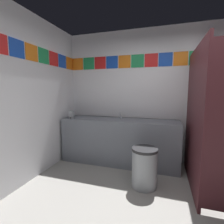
# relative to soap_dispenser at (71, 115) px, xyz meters

# --- Properties ---
(wall_back) EXTENTS (4.30, 0.09, 2.66)m
(wall_back) POSITION_rel_soap_dispenser_xyz_m (1.93, 0.52, 0.38)
(wall_back) COLOR silver
(wall_back) RESTS_ON ground_plane
(wall_side) EXTENTS (0.09, 3.58, 2.66)m
(wall_side) POSITION_rel_soap_dispenser_xyz_m (-0.26, -1.31, 0.38)
(wall_side) COLOR silver
(wall_side) RESTS_ON ground_plane
(vanity_counter) EXTENTS (2.28, 0.60, 0.88)m
(vanity_counter) POSITION_rel_soap_dispenser_xyz_m (0.97, 0.18, -0.51)
(vanity_counter) COLOR slate
(vanity_counter) RESTS_ON ground_plane
(faucet_center) EXTENTS (0.04, 0.10, 0.14)m
(faucet_center) POSITION_rel_soap_dispenser_xyz_m (0.97, 0.27, -0.03)
(faucet_center) COLOR silver
(faucet_center) RESTS_ON vanity_counter
(soap_dispenser) EXTENTS (0.09, 0.09, 0.16)m
(soap_dispenser) POSITION_rel_soap_dispenser_xyz_m (0.00, 0.00, 0.00)
(soap_dispenser) COLOR gray
(soap_dispenser) RESTS_ON vanity_counter
(stall_divider) EXTENTS (0.92, 1.44, 2.08)m
(stall_divider) POSITION_rel_soap_dispenser_xyz_m (2.40, -0.49, 0.08)
(stall_divider) COLOR #471E23
(stall_divider) RESTS_ON ground_plane
(toilet) EXTENTS (0.39, 0.49, 0.74)m
(toilet) POSITION_rel_soap_dispenser_xyz_m (2.73, 0.12, -0.65)
(toilet) COLOR white
(toilet) RESTS_ON ground_plane
(trash_bin) EXTENTS (0.38, 0.38, 0.60)m
(trash_bin) POSITION_rel_soap_dispenser_xyz_m (1.55, -0.55, -0.66)
(trash_bin) COLOR #999EA3
(trash_bin) RESTS_ON ground_plane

